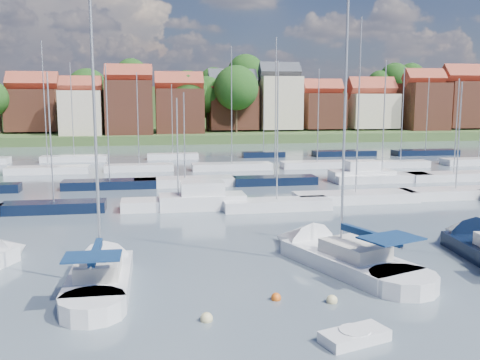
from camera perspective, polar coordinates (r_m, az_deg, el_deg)
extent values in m
plane|color=#495563|center=(64.39, -1.08, 0.66)|extent=(260.00, 260.00, 0.00)
cube|color=silver|center=(26.76, -14.68, -10.60)|extent=(2.88, 6.77, 1.20)
cone|color=silver|center=(30.76, -13.92, -8.03)|extent=(2.84, 3.31, 2.81)
cylinder|color=silver|center=(23.62, -15.48, -13.28)|extent=(2.84, 2.84, 1.20)
cube|color=silver|center=(26.03, -14.86, -8.96)|extent=(2.00, 2.83, 0.70)
cylinder|color=#B2B2B7|center=(25.84, -15.16, 4.24)|extent=(0.14, 0.14, 12.48)
cylinder|color=#B2B2B7|center=(24.89, -15.15, -7.74)|extent=(0.14, 3.75, 0.10)
cube|color=#0F294F|center=(24.85, -15.16, -7.41)|extent=(0.34, 3.56, 0.35)
cube|color=#0F294F|center=(23.65, -15.48, -7.87)|extent=(2.40, 1.71, 0.08)
cube|color=silver|center=(29.39, 11.37, -8.74)|extent=(5.77, 8.48, 1.20)
cone|color=silver|center=(33.06, 5.75, -6.64)|extent=(4.38, 4.70, 3.26)
cylinder|color=silver|center=(26.73, 16.99, -10.73)|extent=(4.19, 4.19, 1.20)
cube|color=silver|center=(28.73, 12.14, -7.19)|extent=(3.27, 3.85, 0.70)
cylinder|color=#B2B2B7|center=(28.49, 11.11, 6.80)|extent=(0.14, 0.14, 14.51)
cylinder|color=#B2B2B7|center=(27.74, 13.70, -5.99)|extent=(1.60, 4.12, 0.10)
cube|color=#0F294F|center=(27.71, 13.72, -5.69)|extent=(1.71, 3.98, 0.35)
cube|color=#0F294F|center=(26.70, 15.82, -5.99)|extent=(3.28, 2.80, 0.08)
cone|color=black|center=(37.25, 22.31, -5.51)|extent=(3.73, 4.24, 3.37)
cone|color=silver|center=(33.75, -23.26, -7.00)|extent=(3.34, 3.55, 2.41)
cube|color=silver|center=(21.13, 12.12, -16.06)|extent=(2.80, 1.89, 0.50)
cylinder|color=silver|center=(21.07, 12.13, -15.71)|extent=(1.19, 1.19, 0.32)
sphere|color=beige|center=(22.52, -3.59, -14.77)|extent=(0.52, 0.52, 0.52)
sphere|color=#D85914|center=(24.66, 3.86, -12.64)|extent=(0.46, 0.46, 0.46)
sphere|color=beige|center=(24.65, 9.76, -12.76)|extent=(0.50, 0.50, 0.50)
sphere|color=#D85914|center=(34.55, 13.90, -6.62)|extent=(0.48, 0.48, 0.48)
cube|color=black|center=(45.08, -19.21, -2.83)|extent=(8.01, 2.24, 1.00)
cylinder|color=#B2B2B7|center=(44.36, -19.57, 4.25)|extent=(0.12, 0.12, 10.16)
cube|color=silver|center=(44.15, -6.58, -2.63)|extent=(9.22, 2.58, 1.00)
cylinder|color=#B2B2B7|center=(43.49, -6.69, 3.31)|extent=(0.12, 0.12, 8.18)
cube|color=silver|center=(43.72, 3.94, -2.71)|extent=(8.78, 2.46, 1.00)
cylinder|color=#B2B2B7|center=(42.95, 4.02, 5.20)|extent=(0.12, 0.12, 11.06)
cube|color=silver|center=(47.95, 12.22, -1.88)|extent=(10.79, 3.02, 1.00)
cylinder|color=#B2B2B7|center=(47.18, 12.53, 7.64)|extent=(0.12, 0.12, 14.87)
cube|color=silver|center=(52.64, 21.98, -1.38)|extent=(10.13, 2.84, 1.00)
cylinder|color=#B2B2B7|center=(52.04, 22.31, 4.37)|extent=(0.12, 0.12, 9.59)
cube|color=silver|center=(44.07, -4.03, -2.42)|extent=(7.00, 2.60, 1.40)
cube|color=silver|center=(43.87, -4.05, -1.01)|extent=(3.50, 2.20, 1.30)
cube|color=black|center=(55.51, -13.72, -0.51)|extent=(9.30, 2.60, 1.00)
cylinder|color=#B2B2B7|center=(54.89, -13.96, 5.94)|extent=(0.12, 0.12, 11.48)
cube|color=silver|center=(55.84, -5.89, -0.25)|extent=(10.40, 2.91, 1.00)
cylinder|color=#B2B2B7|center=(55.30, -5.96, 4.76)|extent=(0.12, 0.12, 8.77)
cube|color=black|center=(56.52, 3.74, -0.12)|extent=(8.80, 2.46, 1.00)
cylinder|color=#B2B2B7|center=(55.87, 3.81, 7.68)|extent=(0.12, 0.12, 14.33)
cube|color=silver|center=(60.27, 14.86, 0.16)|extent=(10.73, 3.00, 1.00)
cylinder|color=#B2B2B7|center=(59.69, 15.10, 6.41)|extent=(0.12, 0.12, 12.14)
cube|color=silver|center=(64.04, 21.81, 0.31)|extent=(10.48, 2.93, 1.00)
cylinder|color=#B2B2B7|center=(63.53, 22.09, 5.35)|extent=(0.12, 0.12, 10.28)
cube|color=silver|center=(60.24, 12.86, 0.37)|extent=(7.00, 2.60, 1.40)
cube|color=silver|center=(60.09, 12.89, 1.41)|extent=(3.50, 2.20, 1.30)
cube|color=silver|center=(68.90, -19.79, 0.97)|extent=(9.71, 2.72, 1.00)
cylinder|color=#B2B2B7|center=(68.37, -20.13, 7.58)|extent=(0.12, 0.12, 14.88)
cube|color=silver|center=(68.12, -10.70, 1.25)|extent=(8.49, 2.38, 1.00)
cylinder|color=#B2B2B7|center=(67.62, -10.85, 6.43)|extent=(0.12, 0.12, 11.31)
cube|color=silver|center=(68.16, -0.89, 1.40)|extent=(10.16, 2.85, 1.00)
cylinder|color=#B2B2B7|center=(67.62, -0.91, 7.97)|extent=(0.12, 0.12, 14.59)
cube|color=silver|center=(70.89, 8.23, 1.60)|extent=(9.53, 2.67, 1.00)
cylinder|color=#B2B2B7|center=(70.40, 8.34, 6.82)|extent=(0.12, 0.12, 11.91)
cube|color=silver|center=(73.73, 16.72, 1.59)|extent=(7.62, 2.13, 1.00)
cylinder|color=#B2B2B7|center=(73.26, 16.94, 6.69)|extent=(0.12, 0.12, 12.13)
cube|color=silver|center=(80.71, 24.08, 1.78)|extent=(10.17, 2.85, 1.00)
cube|color=silver|center=(80.79, -17.26, 2.15)|extent=(9.24, 2.59, 1.00)
cylinder|color=#B2B2B7|center=(80.35, -17.48, 7.18)|extent=(0.12, 0.12, 13.17)
cube|color=silver|center=(80.88, -7.18, 2.48)|extent=(7.57, 2.12, 1.00)
cylinder|color=#B2B2B7|center=(80.48, -7.26, 6.46)|extent=(0.12, 0.12, 10.24)
cube|color=black|center=(82.82, 2.52, 2.68)|extent=(6.58, 1.84, 1.00)
cylinder|color=#B2B2B7|center=(82.47, 2.54, 5.80)|extent=(0.12, 0.12, 8.01)
cube|color=black|center=(86.44, 11.03, 2.78)|extent=(9.92, 2.78, 1.00)
cylinder|color=#B2B2B7|center=(86.05, 11.15, 6.73)|extent=(0.12, 0.12, 10.92)
cube|color=black|center=(91.09, 19.15, 2.76)|extent=(10.55, 2.95, 1.00)
cylinder|color=#B2B2B7|center=(90.71, 19.35, 6.69)|extent=(0.12, 0.12, 11.51)
cube|color=#3F572B|center=(140.64, -5.78, 5.08)|extent=(200.00, 70.00, 3.00)
cube|color=#3F572B|center=(165.37, -6.40, 7.23)|extent=(200.00, 60.00, 14.00)
cube|color=brown|center=(123.26, -21.11, 6.97)|extent=(10.37, 9.97, 8.73)
cube|color=#993D2C|center=(123.28, -21.25, 9.58)|extent=(10.57, 5.13, 5.13)
cube|color=beige|center=(112.87, -16.50, 6.84)|extent=(8.09, 8.80, 8.96)
cube|color=#993D2C|center=(112.87, -16.62, 9.62)|extent=(8.25, 4.00, 4.00)
cube|color=brown|center=(113.07, -11.70, 7.53)|extent=(9.36, 10.17, 10.97)
cube|color=#993D2C|center=(113.15, -11.80, 10.89)|extent=(9.54, 4.63, 4.63)
cube|color=brown|center=(114.91, -6.48, 7.28)|extent=(9.90, 8.56, 9.42)
cube|color=#993D2C|center=(114.93, -6.53, 10.23)|extent=(10.10, 4.90, 4.90)
cube|color=brown|center=(121.15, -0.82, 7.70)|extent=(10.59, 8.93, 9.49)
cube|color=#383A42|center=(121.20, -0.83, 10.56)|extent=(10.80, 5.24, 5.24)
cube|color=beige|center=(122.38, 4.20, 8.20)|extent=(9.01, 8.61, 11.65)
cube|color=#383A42|center=(122.53, 4.24, 11.44)|extent=(9.19, 4.46, 4.46)
cube|color=brown|center=(126.46, 8.71, 7.31)|extent=(9.10, 9.34, 8.00)
cube|color=#993D2C|center=(126.45, 8.76, 9.63)|extent=(9.28, 4.50, 4.50)
cube|color=beige|center=(130.26, 13.73, 7.17)|extent=(10.86, 9.59, 7.88)
cube|color=#993D2C|center=(130.25, 13.82, 9.49)|extent=(11.07, 5.37, 5.37)
cube|color=brown|center=(132.98, 18.92, 7.39)|extent=(9.18, 9.96, 10.97)
cube|color=#993D2C|center=(133.05, 19.06, 10.23)|extent=(9.36, 4.54, 4.54)
cube|color=brown|center=(139.86, 22.83, 7.42)|extent=(11.39, 9.67, 10.76)
cube|color=#993D2C|center=(139.96, 22.99, 10.19)|extent=(11.62, 5.64, 5.64)
cylinder|color=#382619|center=(153.59, 16.08, 8.15)|extent=(0.50, 0.50, 4.47)
sphere|color=#255019|center=(153.69, 16.18, 10.42)|extent=(8.18, 8.18, 8.18)
cylinder|color=#382619|center=(119.79, -3.45, 6.19)|extent=(0.50, 0.50, 4.46)
sphere|color=#255019|center=(119.69, -3.47, 9.08)|extent=(8.15, 8.15, 8.15)
cylinder|color=#382619|center=(138.94, 0.61, 8.50)|extent=(0.50, 0.50, 5.15)
sphere|color=#255019|center=(139.10, 0.61, 11.38)|extent=(9.41, 9.41, 9.41)
cylinder|color=#382619|center=(139.42, -11.43, 8.37)|extent=(0.50, 0.50, 4.56)
sphere|color=#255019|center=(139.55, -11.51, 10.91)|extent=(8.34, 8.34, 8.34)
cylinder|color=#382619|center=(129.12, -15.84, 6.21)|extent=(0.50, 0.50, 5.15)
sphere|color=#255019|center=(129.05, -15.97, 9.31)|extent=(9.42, 9.42, 9.42)
cylinder|color=#382619|center=(133.62, -22.44, 7.06)|extent=(0.50, 0.50, 3.42)
sphere|color=#255019|center=(133.62, -22.55, 9.05)|extent=(6.26, 6.26, 6.26)
cylinder|color=#382619|center=(129.97, 0.67, 6.24)|extent=(0.50, 0.50, 3.77)
sphere|color=#255019|center=(129.85, 0.68, 8.50)|extent=(6.89, 6.89, 6.89)
cylinder|color=#382619|center=(115.59, -0.41, 6.30)|extent=(0.50, 0.50, 5.21)
sphere|color=#255019|center=(115.51, -0.41, 9.81)|extent=(9.53, 9.53, 9.53)
cylinder|color=#382619|center=(143.80, 20.26, 5.78)|extent=(0.50, 0.50, 2.97)
sphere|color=#255019|center=(143.69, 20.34, 7.39)|extent=(5.44, 5.44, 5.44)
cylinder|color=#382619|center=(117.20, -5.58, 6.20)|extent=(0.50, 0.50, 4.84)
sphere|color=#255019|center=(117.11, -5.63, 9.41)|extent=(8.85, 8.85, 8.85)
cylinder|color=#382619|center=(152.06, 14.64, 8.08)|extent=(0.50, 0.50, 3.72)
sphere|color=#255019|center=(152.12, 14.71, 9.98)|extent=(6.80, 6.80, 6.80)
cylinder|color=#382619|center=(133.40, 18.92, 5.90)|extent=(0.50, 0.50, 4.05)
sphere|color=#255019|center=(133.29, 19.03, 8.26)|extent=(7.40, 7.40, 7.40)
cylinder|color=#382619|center=(137.32, -2.84, 8.21)|extent=(0.50, 0.50, 3.93)
sphere|color=#255019|center=(137.38, -2.86, 10.43)|extent=(7.19, 7.19, 7.19)
cylinder|color=#382619|center=(129.71, 8.44, 6.16)|extent=(0.50, 0.50, 3.82)
sphere|color=#255019|center=(129.59, 8.49, 8.45)|extent=(6.99, 6.99, 6.99)
cylinder|color=#382619|center=(116.58, -13.61, 5.65)|extent=(0.50, 0.50, 3.48)
sphere|color=#255019|center=(116.45, -13.69, 7.97)|extent=(6.37, 6.37, 6.37)
cylinder|color=#382619|center=(142.70, 18.47, 5.86)|extent=(0.50, 0.50, 2.99)
sphere|color=#255019|center=(142.59, 18.55, 7.48)|extent=(5.46, 5.46, 5.46)
cylinder|color=#382619|center=(122.93, -3.53, 5.97)|extent=(0.50, 0.50, 3.25)
sphere|color=#255019|center=(122.80, -3.55, 8.02)|extent=(5.94, 5.94, 5.94)
cylinder|color=#382619|center=(124.09, -6.69, 5.89)|extent=(0.50, 0.50, 2.98)
sphere|color=#255019|center=(123.97, -6.73, 7.76)|extent=(5.46, 5.46, 5.46)
cylinder|color=#382619|center=(162.68, 17.67, 8.39)|extent=(0.50, 0.50, 4.29)
sphere|color=#255019|center=(162.79, 17.77, 10.44)|extent=(7.84, 7.84, 7.84)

